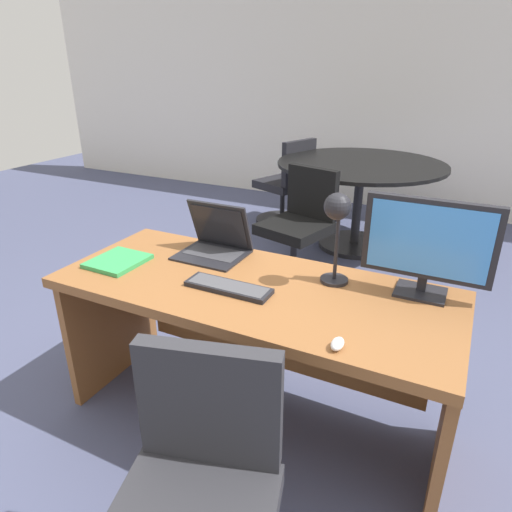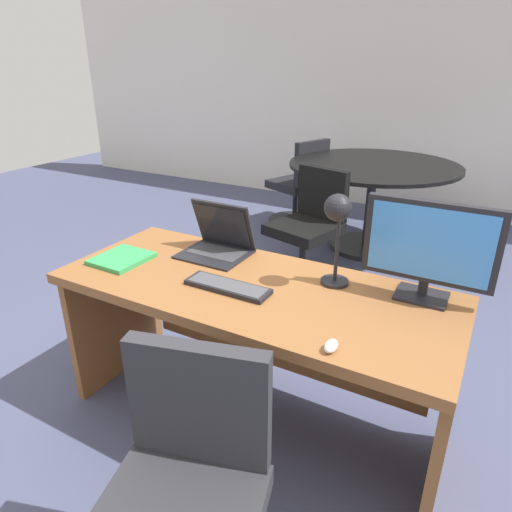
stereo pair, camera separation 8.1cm
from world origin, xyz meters
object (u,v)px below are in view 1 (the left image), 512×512
object	(u,v)px
monitor	(428,243)
keyboard	(228,287)
meeting_chair_near	(287,190)
desk	(257,319)
desk_lamp	(337,219)
meeting_table	(359,183)
meeting_chair_far	(298,235)
mouse	(337,344)
laptop	(216,238)
book	(118,261)

from	to	relation	value
monitor	keyboard	xyz separation A→B (m)	(-0.72, -0.32, -0.21)
keyboard	meeting_chair_near	world-z (taller)	meeting_chair_near
desk	desk_lamp	world-z (taller)	desk_lamp
keyboard	meeting_table	bearing A→B (deg)	91.95
monitor	desk_lamp	bearing A→B (deg)	-168.07
keyboard	meeting_table	size ratio (longest dim) A/B	0.25
desk	meeting_chair_near	xyz separation A→B (m)	(-0.99, 2.70, -0.17)
keyboard	meeting_chair_far	xyz separation A→B (m)	(-0.32, 1.64, -0.38)
keyboard	mouse	xyz separation A→B (m)	(0.53, -0.20, 0.01)
mouse	meeting_table	world-z (taller)	meeting_table
monitor	desk_lamp	size ratio (longest dim) A/B	1.25
monitor	laptop	bearing A→B (deg)	179.80
book	meeting_table	distance (m)	2.56
desk	meeting_chair_far	size ratio (longest dim) A/B	1.98
laptop	meeting_chair_near	xyz separation A→B (m)	(-0.67, 2.50, -0.44)
book	meeting_chair_near	distance (m)	2.87
desk	keyboard	world-z (taller)	keyboard
keyboard	laptop	bearing A→B (deg)	127.73
monitor	desk_lamp	xyz separation A→B (m)	(-0.35, -0.07, 0.07)
desk_lamp	desk	bearing A→B (deg)	-158.78
desk	laptop	distance (m)	0.46
desk	book	distance (m)	0.71
meeting_table	book	bearing A→B (deg)	-101.61
keyboard	meeting_chair_far	bearing A→B (deg)	101.03
desk	book	world-z (taller)	book
laptop	meeting_table	size ratio (longest dim) A/B	0.22
desk_lamp	meeting_chair_far	xyz separation A→B (m)	(-0.69, 1.40, -0.67)
monitor	laptop	distance (m)	0.98
laptop	meeting_table	world-z (taller)	laptop
mouse	desk	bearing A→B (deg)	144.45
monitor	keyboard	bearing A→B (deg)	-156.26
meeting_chair_near	meeting_chair_far	xyz separation A→B (m)	(0.60, -1.18, -0.00)
desk	laptop	xyz separation A→B (m)	(-0.32, 0.20, 0.27)
keyboard	book	distance (m)	0.60
book	meeting_table	world-z (taller)	meeting_table
desk	meeting_table	distance (m)	2.39
mouse	meeting_chair_near	xyz separation A→B (m)	(-1.45, 3.03, -0.38)
monitor	meeting_chair_near	bearing A→B (deg)	123.21
monitor	book	world-z (taller)	monitor
meeting_chair_far	mouse	bearing A→B (deg)	-65.22
desk	keyboard	size ratio (longest dim) A/B	4.63
monitor	mouse	bearing A→B (deg)	-110.14
keyboard	book	xyz separation A→B (m)	(-0.60, 0.00, -0.00)
desk_lamp	meeting_table	xyz separation A→B (m)	(-0.46, 2.26, -0.42)
meeting_chair_near	mouse	bearing A→B (deg)	-64.43
keyboard	desk_lamp	world-z (taller)	desk_lamp
desk	monitor	size ratio (longest dim) A/B	3.43
laptop	desk_lamp	size ratio (longest dim) A/B	0.80
book	desk	bearing A→B (deg)	10.65
desk	book	xyz separation A→B (m)	(-0.67, -0.13, 0.21)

